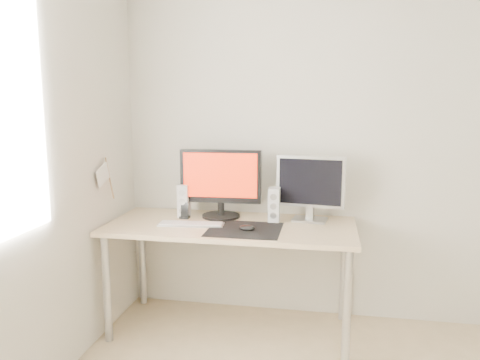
{
  "coord_description": "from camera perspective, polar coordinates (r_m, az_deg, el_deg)",
  "views": [
    {
      "loc": [
        -0.33,
        -1.5,
        1.52
      ],
      "look_at": [
        -0.88,
        1.45,
        1.01
      ],
      "focal_mm": 35.0,
      "sensor_mm": 36.0,
      "label": 1
    }
  ],
  "objects": [
    {
      "name": "speaker_left",
      "position": [
        3.23,
        -6.87,
        -2.51
      ],
      "size": [
        0.07,
        0.09,
        0.23
      ],
      "color": "white",
      "rests_on": "desk"
    },
    {
      "name": "second_monitor",
      "position": [
        3.11,
        8.58,
        -0.63
      ],
      "size": [
        0.45,
        0.19,
        0.43
      ],
      "color": "#B4B5B7",
      "rests_on": "desk"
    },
    {
      "name": "speaker_right",
      "position": [
        3.08,
        4.17,
        -3.05
      ],
      "size": [
        0.07,
        0.09,
        0.23
      ],
      "color": "white",
      "rests_on": "desk"
    },
    {
      "name": "keyboard",
      "position": [
        3.03,
        -5.98,
        -5.36
      ],
      "size": [
        0.43,
        0.15,
        0.02
      ],
      "color": "#AEAEB0",
      "rests_on": "desk"
    },
    {
      "name": "mousepad",
      "position": [
        2.92,
        0.56,
        -6.04
      ],
      "size": [
        0.45,
        0.4,
        0.0
      ],
      "primitive_type": "cube",
      "color": "black",
      "rests_on": "desk"
    },
    {
      "name": "wall_back",
      "position": [
        3.28,
        16.39,
        4.52
      ],
      "size": [
        3.5,
        0.0,
        3.5
      ],
      "primitive_type": "plane",
      "rotation": [
        1.57,
        0.0,
        0.0
      ],
      "color": "silver",
      "rests_on": "ground"
    },
    {
      "name": "main_monitor",
      "position": [
        3.17,
        -2.38,
        -0.11
      ],
      "size": [
        0.55,
        0.27,
        0.47
      ],
      "color": "black",
      "rests_on": "desk"
    },
    {
      "name": "phone_dock",
      "position": [
        3.21,
        -6.77,
        -4.05
      ],
      "size": [
        0.06,
        0.06,
        0.12
      ],
      "color": "black",
      "rests_on": "desk"
    },
    {
      "name": "mouse",
      "position": [
        2.88,
        0.85,
        -5.86
      ],
      "size": [
        0.1,
        0.06,
        0.04
      ],
      "primitive_type": "ellipsoid",
      "color": "black",
      "rests_on": "mousepad"
    },
    {
      "name": "pennant",
      "position": [
        3.1,
        -16.12,
        0.51
      ],
      "size": [
        0.01,
        0.23,
        0.29
      ],
      "color": "#A57F54",
      "rests_on": "wall_left"
    },
    {
      "name": "desk",
      "position": [
        3.07,
        -1.13,
        -6.81
      ],
      "size": [
        1.6,
        0.7,
        0.73
      ],
      "color": "#D1B587",
      "rests_on": "ground"
    }
  ]
}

